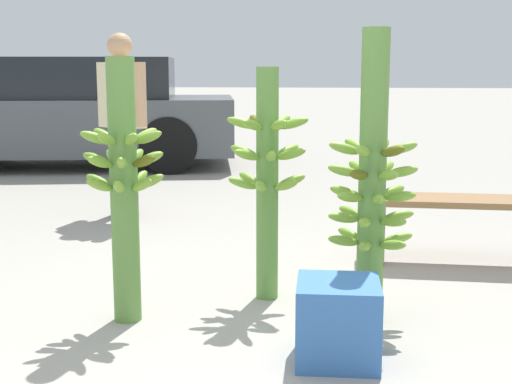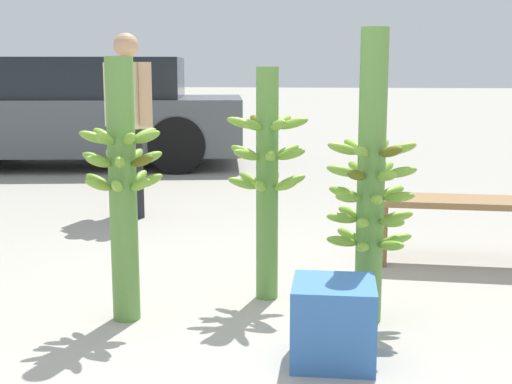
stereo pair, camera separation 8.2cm
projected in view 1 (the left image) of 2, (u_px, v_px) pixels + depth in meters
name	position (u px, v px, depth m)	size (l,w,h in m)	color
ground_plane	(254.00, 333.00, 3.43)	(80.00, 80.00, 0.00)	#9E998E
banana_stalk_left	(124.00, 185.00, 3.49)	(0.42, 0.42, 1.31)	#5B8C3D
banana_stalk_center	(267.00, 176.00, 3.84)	(0.45, 0.45, 1.26)	#5B8C3D
banana_stalk_right	(372.00, 183.00, 3.50)	(0.45, 0.45, 1.45)	#5B8C3D
vendor_person	(122.00, 110.00, 5.93)	(0.55, 0.51, 1.54)	black
market_bench	(462.00, 209.00, 4.58)	(1.28, 0.42, 0.43)	olive
parked_car	(74.00, 114.00, 9.04)	(4.32, 2.30, 1.37)	#4C5156
produce_crate	(338.00, 321.00, 3.08)	(0.36, 0.36, 0.36)	#386BB2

